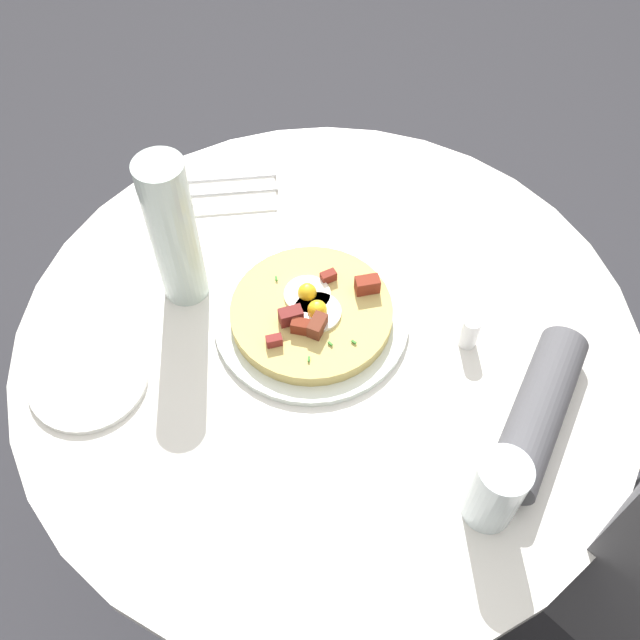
% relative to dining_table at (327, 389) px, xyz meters
% --- Properties ---
extents(ground_plane, '(6.00, 6.00, 0.00)m').
position_rel_dining_table_xyz_m(ground_plane, '(0.00, 0.00, -0.55)').
color(ground_plane, '#2D2D33').
extents(dining_table, '(0.96, 0.96, 0.72)m').
position_rel_dining_table_xyz_m(dining_table, '(0.00, 0.00, 0.00)').
color(dining_table, silver).
rests_on(dining_table, ground_plane).
extents(pizza_plate, '(0.30, 0.30, 0.01)m').
position_rel_dining_table_xyz_m(pizza_plate, '(-0.00, -0.04, 0.18)').
color(pizza_plate, silver).
rests_on(pizza_plate, dining_table).
extents(breakfast_pizza, '(0.25, 0.25, 0.05)m').
position_rel_dining_table_xyz_m(breakfast_pizza, '(-0.00, -0.04, 0.20)').
color(breakfast_pizza, tan).
rests_on(breakfast_pizza, pizza_plate).
extents(bread_plate, '(0.17, 0.17, 0.01)m').
position_rel_dining_table_xyz_m(bread_plate, '(0.31, -0.19, 0.18)').
color(bread_plate, white).
rests_on(bread_plate, dining_table).
extents(napkin, '(0.22, 0.22, 0.00)m').
position_rel_dining_table_xyz_m(napkin, '(-0.10, -0.35, 0.17)').
color(napkin, white).
rests_on(napkin, dining_table).
extents(fork, '(0.15, 0.12, 0.00)m').
position_rel_dining_table_xyz_m(fork, '(-0.09, -0.34, 0.18)').
color(fork, silver).
rests_on(fork, napkin).
extents(knife, '(0.15, 0.12, 0.00)m').
position_rel_dining_table_xyz_m(knife, '(-0.11, -0.37, 0.18)').
color(knife, silver).
rests_on(knife, napkin).
extents(water_glass, '(0.07, 0.07, 0.13)m').
position_rel_dining_table_xyz_m(water_glass, '(0.05, 0.34, 0.24)').
color(water_glass, silver).
rests_on(water_glass, dining_table).
extents(water_bottle, '(0.07, 0.07, 0.27)m').
position_rel_dining_table_xyz_m(water_bottle, '(0.10, -0.22, 0.30)').
color(water_bottle, silver).
rests_on(water_bottle, dining_table).
extents(salt_shaker, '(0.03, 0.03, 0.06)m').
position_rel_dining_table_xyz_m(salt_shaker, '(-0.14, 0.16, 0.20)').
color(salt_shaker, white).
rests_on(salt_shaker, dining_table).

